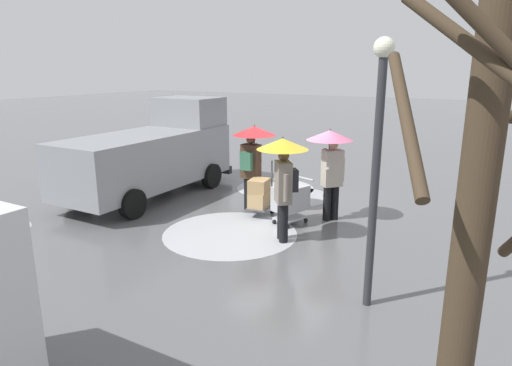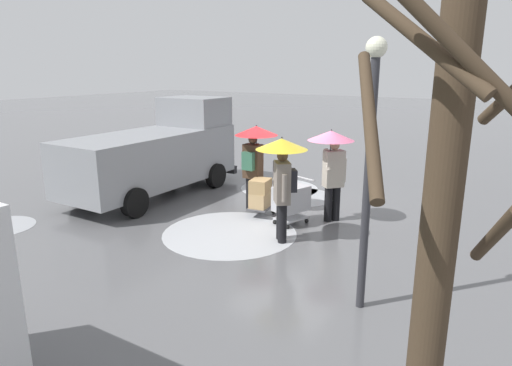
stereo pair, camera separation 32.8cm
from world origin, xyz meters
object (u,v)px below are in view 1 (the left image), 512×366
object	(u,v)px
cargo_van_parked_right	(153,153)
street_lamp	(377,149)
pedestrian_pink_side	(331,154)
shopping_cart_vendor	(291,199)
pedestrian_black_side	(283,166)
bare_tree_near	(466,279)
hand_dolly_boxes	(259,194)
pedestrian_white_side	(253,148)

from	to	relation	value
cargo_van_parked_right	street_lamp	xyz separation A→B (m)	(-6.94, 3.03, 1.19)
pedestrian_pink_side	street_lamp	bearing A→B (deg)	119.61
shopping_cart_vendor	street_lamp	distance (m)	4.15
pedestrian_black_side	street_lamp	distance (m)	2.97
cargo_van_parked_right	bare_tree_near	distance (m)	10.41
hand_dolly_boxes	bare_tree_near	world-z (taller)	bare_tree_near
hand_dolly_boxes	street_lamp	size ratio (longest dim) A/B	0.34
pedestrian_black_side	shopping_cart_vendor	bearing A→B (deg)	-73.58
bare_tree_near	hand_dolly_boxes	bearing A→B (deg)	-50.27
cargo_van_parked_right	hand_dolly_boxes	world-z (taller)	cargo_van_parked_right
pedestrian_black_side	bare_tree_near	xyz separation A→B (m)	(-3.73, 4.80, 0.54)
pedestrian_black_side	street_lamp	xyz separation A→B (m)	(-2.29, 1.72, 0.80)
shopping_cart_vendor	hand_dolly_boxes	distance (m)	0.89
shopping_cart_vendor	street_lamp	size ratio (longest dim) A/B	0.26
cargo_van_parked_right	bare_tree_near	xyz separation A→B (m)	(-8.38, 6.10, 0.93)
shopping_cart_vendor	bare_tree_near	world-z (taller)	bare_tree_near
pedestrian_pink_side	street_lamp	size ratio (longest dim) A/B	0.56
bare_tree_near	cargo_van_parked_right	bearing A→B (deg)	-36.08
pedestrian_white_side	hand_dolly_boxes	bearing A→B (deg)	140.02
pedestrian_white_side	street_lamp	world-z (taller)	street_lamp
pedestrian_pink_side	cargo_van_parked_right	bearing A→B (deg)	3.82
pedestrian_pink_side	bare_tree_near	distance (m)	7.28
hand_dolly_boxes	pedestrian_white_side	xyz separation A→B (m)	(0.36, -0.30, 1.03)
cargo_van_parked_right	pedestrian_white_side	world-z (taller)	cargo_van_parked_right
street_lamp	pedestrian_pink_side	bearing A→B (deg)	-60.39
cargo_van_parked_right	hand_dolly_boxes	size ratio (longest dim) A/B	4.07
cargo_van_parked_right	bare_tree_near	bearing A→B (deg)	143.92
hand_dolly_boxes	street_lamp	distance (m)	4.82
pedestrian_pink_side	shopping_cart_vendor	bearing A→B (deg)	44.97
pedestrian_black_side	pedestrian_white_side	bearing A→B (deg)	-42.41
bare_tree_near	street_lamp	world-z (taller)	bare_tree_near
hand_dolly_boxes	bare_tree_near	size ratio (longest dim) A/B	0.33
cargo_van_parked_right	bare_tree_near	world-z (taller)	bare_tree_near
cargo_van_parked_right	pedestrian_white_side	distance (m)	3.15
shopping_cart_vendor	bare_tree_near	bearing A→B (deg)	124.81
pedestrian_black_side	bare_tree_near	size ratio (longest dim) A/B	0.54
cargo_van_parked_right	street_lamp	world-z (taller)	street_lamp
shopping_cart_vendor	pedestrian_black_side	size ratio (longest dim) A/B	0.47
cargo_van_parked_right	hand_dolly_boxes	bearing A→B (deg)	176.53
hand_dolly_boxes	pedestrian_pink_side	xyz separation A→B (m)	(-1.55, -0.55, 1.03)
pedestrian_pink_side	pedestrian_black_side	world-z (taller)	same
cargo_van_parked_right	street_lamp	bearing A→B (deg)	156.42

